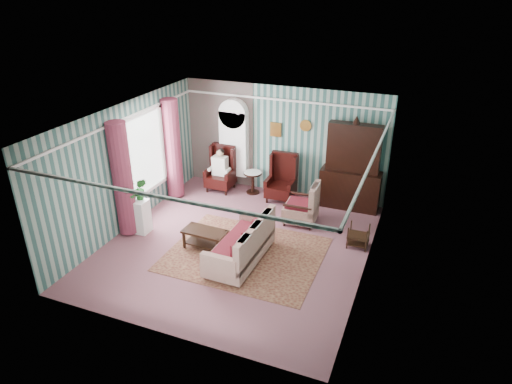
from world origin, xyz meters
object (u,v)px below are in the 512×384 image
at_px(nest_table, 358,236).
at_px(dresser_hutch, 352,164).
at_px(round_side_table, 253,183).
at_px(seated_woman, 220,170).
at_px(bookcase, 234,148).
at_px(coffee_table, 205,239).
at_px(sofa, 240,241).
at_px(wingback_left, 220,169).
at_px(floral_armchair, 301,202).
at_px(plant_stand, 137,216).
at_px(wingback_right, 281,178).

bearing_deg(nest_table, dresser_hutch, 107.39).
bearing_deg(round_side_table, seated_woman, -170.54).
height_order(bookcase, coffee_table, bookcase).
xyz_separation_m(round_side_table, coffee_table, (0.09, -2.99, -0.08)).
height_order(sofa, coffee_table, sofa).
xyz_separation_m(wingback_left, round_side_table, (0.90, 0.15, -0.33)).
bearing_deg(wingback_left, floral_armchair, -20.20).
bearing_deg(floral_armchair, sofa, 158.89).
distance_m(seated_woman, coffee_table, 3.03).
xyz_separation_m(bookcase, floral_armchair, (2.33, -1.34, -0.58)).
distance_m(bookcase, plant_stand, 3.39).
bearing_deg(bookcase, wingback_right, -14.57).
bearing_deg(dresser_hutch, nest_table, -72.61).
xyz_separation_m(dresser_hutch, coffee_table, (-2.51, -3.11, -0.96)).
distance_m(bookcase, seated_woman, 0.70).
xyz_separation_m(wingback_left, floral_armchair, (2.58, -0.95, -0.08)).
xyz_separation_m(wingback_right, seated_woman, (-1.75, 0.00, -0.04)).
relative_size(dresser_hutch, floral_armchair, 2.18).
bearing_deg(floral_armchair, bookcase, 57.54).
xyz_separation_m(dresser_hutch, plant_stand, (-4.30, -3.02, -0.78)).
distance_m(wingback_right, nest_table, 2.81).
distance_m(seated_woman, round_side_table, 0.96).
bearing_deg(seated_woman, bookcase, 57.34).
bearing_deg(dresser_hutch, wingback_left, -175.59).
bearing_deg(sofa, bookcase, 27.08).
bearing_deg(coffee_table, dresser_hutch, 51.13).
xyz_separation_m(bookcase, plant_stand, (-1.05, -3.14, -0.72)).
relative_size(floral_armchair, coffee_table, 1.13).
bearing_deg(wingback_left, nest_table, -20.85).
xyz_separation_m(round_side_table, sofa, (0.99, -3.16, 0.17)).
bearing_deg(plant_stand, dresser_hutch, 35.08).
bearing_deg(wingback_right, dresser_hutch, 8.77).
bearing_deg(nest_table, round_side_table, 151.80).
bearing_deg(floral_armchair, coffee_table, 137.40).
bearing_deg(wingback_left, sofa, -57.86).
relative_size(bookcase, coffee_table, 2.34).
bearing_deg(sofa, coffee_table, 80.63).
relative_size(dresser_hutch, round_side_table, 3.93).
bearing_deg(bookcase, nest_table, -26.92).
bearing_deg(wingback_right, floral_armchair, -48.81).
height_order(dresser_hutch, wingback_right, dresser_hutch).
bearing_deg(seated_woman, round_side_table, 9.46).
xyz_separation_m(bookcase, nest_table, (3.82, -1.94, -0.85)).
distance_m(wingback_left, round_side_table, 0.97).
distance_m(wingback_left, wingback_right, 1.75).
distance_m(wingback_left, plant_stand, 2.87).
bearing_deg(plant_stand, round_side_table, 59.62).
relative_size(round_side_table, floral_armchair, 0.56).
xyz_separation_m(dresser_hutch, round_side_table, (-2.60, -0.12, -0.88)).
bearing_deg(bookcase, coffee_table, -77.04).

